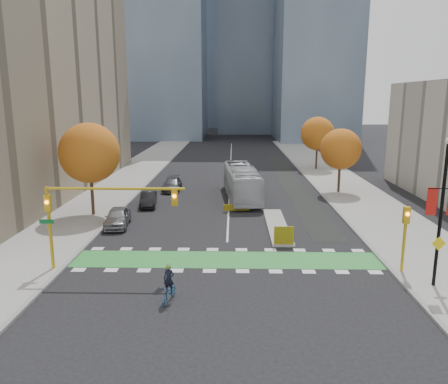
{
  "coord_description": "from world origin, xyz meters",
  "views": [
    {
      "loc": [
        0.41,
        -25.21,
        10.27
      ],
      "look_at": [
        -0.31,
        8.41,
        3.0
      ],
      "focal_mm": 35.0,
      "sensor_mm": 36.0,
      "label": 1
    }
  ],
  "objects_px": {
    "traffic_signal_east": "(405,229)",
    "tree_west": "(90,153)",
    "tree_east_far": "(318,134)",
    "parked_car_c": "(172,184)",
    "traffic_signal_west": "(91,206)",
    "parked_car_b": "(148,199)",
    "tree_east_near": "(341,149)",
    "hazard_board": "(284,235)",
    "bus": "(242,182)",
    "cyclist": "(169,289)",
    "banner_lamppost": "(442,207)",
    "parked_car_a": "(118,217)"
  },
  "relations": [
    {
      "from": "banner_lamppost",
      "to": "cyclist",
      "type": "bearing_deg",
      "value": -172.27
    },
    {
      "from": "tree_west",
      "to": "traffic_signal_east",
      "type": "distance_m",
      "value": 25.9
    },
    {
      "from": "banner_lamppost",
      "to": "tree_east_far",
      "type": "bearing_deg",
      "value": 88.59
    },
    {
      "from": "tree_east_near",
      "to": "tree_west",
      "type": "bearing_deg",
      "value": -157.38
    },
    {
      "from": "traffic_signal_west",
      "to": "cyclist",
      "type": "relative_size",
      "value": 4.25
    },
    {
      "from": "hazard_board",
      "to": "cyclist",
      "type": "height_order",
      "value": "cyclist"
    },
    {
      "from": "banner_lamppost",
      "to": "parked_car_a",
      "type": "bearing_deg",
      "value": 150.99
    },
    {
      "from": "bus",
      "to": "parked_car_c",
      "type": "height_order",
      "value": "bus"
    },
    {
      "from": "hazard_board",
      "to": "bus",
      "type": "xyz_separation_m",
      "value": [
        -2.71,
        15.18,
        0.88
      ]
    },
    {
      "from": "traffic_signal_east",
      "to": "tree_east_near",
      "type": "bearing_deg",
      "value": 86.19
    },
    {
      "from": "tree_west",
      "to": "bus",
      "type": "relative_size",
      "value": 0.68
    },
    {
      "from": "tree_east_far",
      "to": "cyclist",
      "type": "distance_m",
      "value": 45.38
    },
    {
      "from": "traffic_signal_east",
      "to": "cyclist",
      "type": "relative_size",
      "value": 2.04
    },
    {
      "from": "hazard_board",
      "to": "parked_car_a",
      "type": "bearing_deg",
      "value": 160.27
    },
    {
      "from": "hazard_board",
      "to": "parked_car_c",
      "type": "xyz_separation_m",
      "value": [
        -10.5,
        18.79,
        -0.1
      ]
    },
    {
      "from": "hazard_board",
      "to": "parked_car_c",
      "type": "bearing_deg",
      "value": 119.19
    },
    {
      "from": "parked_car_c",
      "to": "tree_east_far",
      "type": "bearing_deg",
      "value": 37.2
    },
    {
      "from": "hazard_board",
      "to": "tree_east_far",
      "type": "distance_m",
      "value": 35.13
    },
    {
      "from": "tree_east_far",
      "to": "banner_lamppost",
      "type": "relative_size",
      "value": 0.92
    },
    {
      "from": "tree_west",
      "to": "traffic_signal_east",
      "type": "bearing_deg",
      "value": -29.07
    },
    {
      "from": "traffic_signal_west",
      "to": "tree_west",
      "type": "bearing_deg",
      "value": 108.02
    },
    {
      "from": "tree_east_far",
      "to": "traffic_signal_east",
      "type": "relative_size",
      "value": 1.87
    },
    {
      "from": "hazard_board",
      "to": "cyclist",
      "type": "bearing_deg",
      "value": -128.39
    },
    {
      "from": "parked_car_b",
      "to": "hazard_board",
      "type": "bearing_deg",
      "value": -51.44
    },
    {
      "from": "traffic_signal_west",
      "to": "traffic_signal_east",
      "type": "distance_m",
      "value": 18.48
    },
    {
      "from": "tree_east_far",
      "to": "parked_car_a",
      "type": "height_order",
      "value": "tree_east_far"
    },
    {
      "from": "tree_east_near",
      "to": "parked_car_a",
      "type": "relative_size",
      "value": 1.57
    },
    {
      "from": "hazard_board",
      "to": "traffic_signal_west",
      "type": "relative_size",
      "value": 0.16
    },
    {
      "from": "banner_lamppost",
      "to": "traffic_signal_west",
      "type": "bearing_deg",
      "value": 174.14
    },
    {
      "from": "tree_east_near",
      "to": "cyclist",
      "type": "height_order",
      "value": "tree_east_near"
    },
    {
      "from": "tree_west",
      "to": "tree_east_far",
      "type": "xyz_separation_m",
      "value": [
        24.5,
        26.0,
        -0.38
      ]
    },
    {
      "from": "traffic_signal_west",
      "to": "parked_car_b",
      "type": "height_order",
      "value": "traffic_signal_west"
    },
    {
      "from": "tree_east_near",
      "to": "parked_car_a",
      "type": "bearing_deg",
      "value": -147.97
    },
    {
      "from": "parked_car_c",
      "to": "hazard_board",
      "type": "bearing_deg",
      "value": -61.91
    },
    {
      "from": "traffic_signal_west",
      "to": "traffic_signal_east",
      "type": "relative_size",
      "value": 2.08
    },
    {
      "from": "tree_west",
      "to": "traffic_signal_west",
      "type": "bearing_deg",
      "value": -71.98
    },
    {
      "from": "tree_west",
      "to": "parked_car_b",
      "type": "bearing_deg",
      "value": 41.04
    },
    {
      "from": "tree_east_far",
      "to": "parked_car_c",
      "type": "height_order",
      "value": "tree_east_far"
    },
    {
      "from": "cyclist",
      "to": "parked_car_b",
      "type": "xyz_separation_m",
      "value": [
        -4.93,
        20.12,
        0.01
      ]
    },
    {
      "from": "cyclist",
      "to": "traffic_signal_west",
      "type": "bearing_deg",
      "value": 155.05
    },
    {
      "from": "bus",
      "to": "traffic_signal_west",
      "type": "bearing_deg",
      "value": -120.35
    },
    {
      "from": "tree_east_near",
      "to": "parked_car_a",
      "type": "distance_m",
      "value": 25.11
    },
    {
      "from": "traffic_signal_east",
      "to": "tree_west",
      "type": "bearing_deg",
      "value": 150.93
    },
    {
      "from": "traffic_signal_east",
      "to": "cyclist",
      "type": "distance_m",
      "value": 14.08
    },
    {
      "from": "tree_east_near",
      "to": "parked_car_b",
      "type": "height_order",
      "value": "tree_east_near"
    },
    {
      "from": "tree_east_near",
      "to": "cyclist",
      "type": "bearing_deg",
      "value": -119.32
    },
    {
      "from": "traffic_signal_west",
      "to": "banner_lamppost",
      "type": "height_order",
      "value": "banner_lamppost"
    },
    {
      "from": "hazard_board",
      "to": "cyclist",
      "type": "relative_size",
      "value": 0.7
    },
    {
      "from": "tree_west",
      "to": "cyclist",
      "type": "relative_size",
      "value": 4.1
    },
    {
      "from": "cyclist",
      "to": "parked_car_c",
      "type": "xyz_separation_m",
      "value": [
        -3.64,
        27.44,
        0.03
      ]
    }
  ]
}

